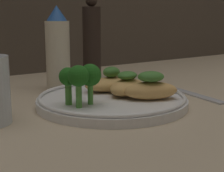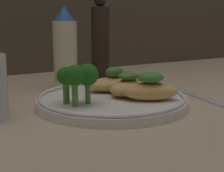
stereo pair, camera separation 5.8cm
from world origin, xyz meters
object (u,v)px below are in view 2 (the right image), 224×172
Objects in this scene: pepper_grinder at (100,44)px; plate at (112,100)px; broccoli_bunch at (78,77)px; sauce_bottle at (65,50)px.

plate is at bearing -111.39° from pepper_grinder.
plate is at bearing 13.14° from broccoli_bunch.
pepper_grinder reaches higher than broccoli_bunch.
broccoli_bunch is at bearing -166.86° from plate.
pepper_grinder reaches higher than plate.
sauce_bottle is 0.88× the size of pepper_grinder.
pepper_grinder reaches higher than sauce_bottle.
broccoli_bunch is 0.33× the size of pepper_grinder.
pepper_grinder is at bearing 0.00° from sauce_bottle.
sauce_bottle is 8.25cm from pepper_grinder.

